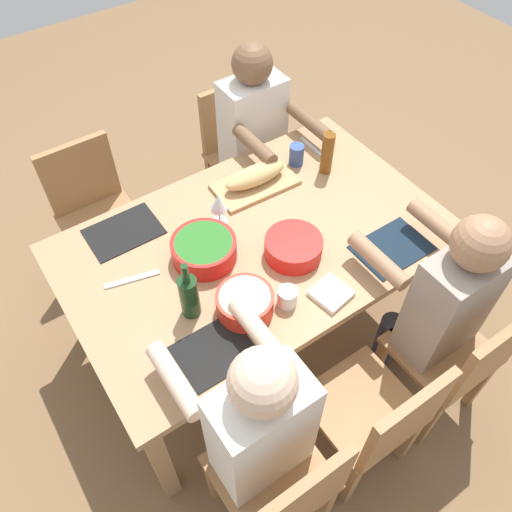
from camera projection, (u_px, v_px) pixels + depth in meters
ground_plane at (256, 328)px, 2.85m from camera, size 8.00×8.00×0.00m
dining_table at (256, 252)px, 2.34m from camera, size 1.68×1.07×0.74m
chair_far_right at (240, 147)px, 3.09m from camera, size 0.40×0.40×0.85m
diner_far_right at (257, 134)px, 2.83m from camera, size 0.41×0.53×1.20m
chair_near_right at (459, 358)px, 2.19m from camera, size 0.40×0.40×0.85m
diner_near_right at (440, 300)px, 2.12m from camera, size 0.41×0.53×1.20m
chair_near_left at (283, 488)px, 1.86m from camera, size 0.40×0.40×0.85m
diner_near_left at (255, 424)px, 1.79m from camera, size 0.41×0.53×1.20m
chair_far_left at (95, 209)px, 2.76m from camera, size 0.40×0.40×0.85m
chair_near_center at (378, 418)px, 2.03m from camera, size 0.40×0.40×0.85m
serving_bowl_greens at (204, 248)px, 2.17m from camera, size 0.28×0.28×0.10m
serving_bowl_pasta at (245, 302)px, 2.00m from camera, size 0.23×0.23×0.10m
serving_bowl_salad at (293, 246)px, 2.19m from camera, size 0.25×0.25×0.09m
cutting_board at (255, 184)px, 2.50m from camera, size 0.41×0.24×0.02m
bread_loaf at (255, 175)px, 2.45m from camera, size 0.32×0.12×0.09m
wine_bottle at (189, 296)px, 1.96m from camera, size 0.08×0.08×0.29m
beer_bottle at (327, 153)px, 2.49m from camera, size 0.06×0.06×0.22m
wine_glass at (219, 204)px, 2.26m from camera, size 0.08×0.08×0.17m
cup_far_right at (296, 155)px, 2.57m from camera, size 0.07×0.07×0.11m
fork_far_right at (311, 146)px, 2.69m from camera, size 0.02×0.17×0.01m
placemat_near_right at (392, 248)px, 2.25m from camera, size 0.32×0.23×0.01m
placemat_near_left at (210, 355)px, 1.91m from camera, size 0.32×0.23×0.01m
placemat_far_left at (124, 232)px, 2.31m from camera, size 0.32×0.23×0.01m
cup_near_center at (287, 297)px, 2.03m from camera, size 0.08×0.08×0.08m
carving_knife at (132, 279)px, 2.14m from camera, size 0.23×0.08×0.01m
napkin_stack at (331, 293)px, 2.08m from camera, size 0.16×0.16×0.02m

